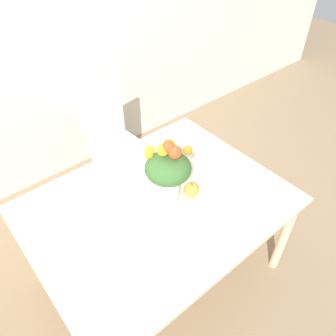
% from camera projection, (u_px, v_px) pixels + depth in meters
% --- Properties ---
extents(ground_plane, '(12.00, 12.00, 0.00)m').
position_uv_depth(ground_plane, '(160.00, 269.00, 2.39)').
color(ground_plane, '#8E7556').
extents(wall_back, '(8.00, 0.06, 2.70)m').
position_uv_depth(wall_back, '(27.00, 26.00, 2.34)').
color(wall_back, silver).
rests_on(wall_back, ground_plane).
extents(dining_table, '(1.46, 1.13, 0.73)m').
position_uv_depth(dining_table, '(158.00, 211.00, 1.96)').
color(dining_table, beige).
rests_on(dining_table, ground_plane).
extents(flower_vase, '(0.26, 0.26, 0.42)m').
position_uv_depth(flower_vase, '(168.00, 172.00, 1.80)').
color(flower_vase, silver).
rests_on(flower_vase, dining_table).
extents(pumpkin, '(0.09, 0.09, 0.09)m').
position_uv_depth(pumpkin, '(192.00, 189.00, 1.94)').
color(pumpkin, gold).
rests_on(pumpkin, dining_table).
extents(dining_chair_near_window, '(0.46, 0.46, 0.97)m').
position_uv_depth(dining_chair_near_window, '(115.00, 142.00, 2.73)').
color(dining_chair_near_window, white).
rests_on(dining_chair_near_window, ground_plane).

